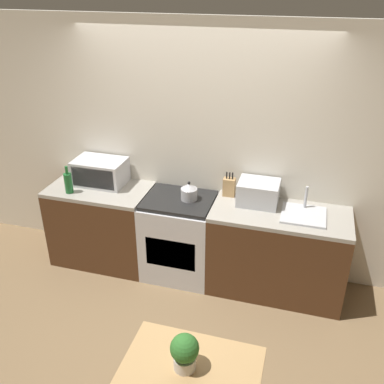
# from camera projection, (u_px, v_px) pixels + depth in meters

# --- Properties ---
(ground_plane) EXTENTS (16.00, 16.00, 0.00)m
(ground_plane) POSITION_uv_depth(u_px,v_px,m) (165.00, 329.00, 3.95)
(ground_plane) COLOR brown
(wall_back) EXTENTS (10.00, 0.06, 2.60)m
(wall_back) POSITION_uv_depth(u_px,v_px,m) (200.00, 151.00, 4.38)
(wall_back) COLOR silver
(wall_back) RESTS_ON ground_plane
(counter_left_run) EXTENTS (1.07, 0.62, 0.90)m
(counter_left_run) POSITION_uv_depth(u_px,v_px,m) (103.00, 224.00, 4.73)
(counter_left_run) COLOR #4C2D19
(counter_left_run) RESTS_ON ground_plane
(counter_right_run) EXTENTS (1.32, 0.62, 0.90)m
(counter_right_run) POSITION_uv_depth(u_px,v_px,m) (277.00, 252.00, 4.26)
(counter_right_run) COLOR #4C2D19
(counter_right_run) RESTS_ON ground_plane
(stove_range) EXTENTS (0.72, 0.62, 0.90)m
(stove_range) POSITION_uv_depth(u_px,v_px,m) (179.00, 237.00, 4.51)
(stove_range) COLOR silver
(stove_range) RESTS_ON ground_plane
(kettle) EXTENTS (0.17, 0.17, 0.20)m
(kettle) POSITION_uv_depth(u_px,v_px,m) (189.00, 192.00, 4.26)
(kettle) COLOR #B7B7BC
(kettle) RESTS_ON stove_range
(microwave) EXTENTS (0.54, 0.36, 0.27)m
(microwave) POSITION_uv_depth(u_px,v_px,m) (100.00, 172.00, 4.56)
(microwave) COLOR silver
(microwave) RESTS_ON counter_left_run
(bottle) EXTENTS (0.08, 0.08, 0.29)m
(bottle) POSITION_uv_depth(u_px,v_px,m) (68.00, 182.00, 4.38)
(bottle) COLOR #1E662D
(bottle) RESTS_ON counter_left_run
(knife_block) EXTENTS (0.12, 0.08, 0.26)m
(knife_block) POSITION_uv_depth(u_px,v_px,m) (229.00, 187.00, 4.33)
(knife_block) COLOR tan
(knife_block) RESTS_ON counter_right_run
(toaster_oven) EXTENTS (0.39, 0.31, 0.23)m
(toaster_oven) POSITION_uv_depth(u_px,v_px,m) (258.00, 193.00, 4.17)
(toaster_oven) COLOR silver
(toaster_oven) RESTS_ON counter_right_run
(sink_basin) EXTENTS (0.41, 0.39, 0.24)m
(sink_basin) POSITION_uv_depth(u_px,v_px,m) (304.00, 214.00, 4.00)
(sink_basin) COLOR silver
(sink_basin) RESTS_ON counter_right_run
(potted_plant) EXTENTS (0.18, 0.18, 0.25)m
(potted_plant) POSITION_uv_depth(u_px,v_px,m) (185.00, 351.00, 2.61)
(potted_plant) COLOR beige
(potted_plant) RESTS_ON dining_table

